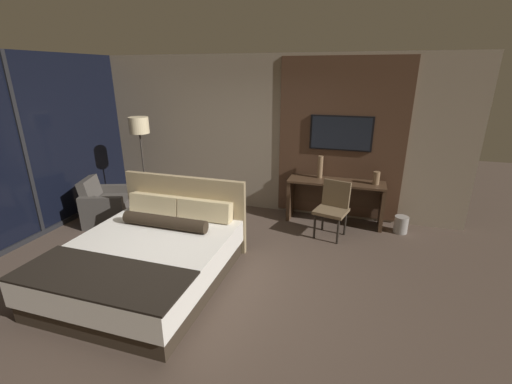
# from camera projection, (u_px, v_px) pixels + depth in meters

# --- Properties ---
(ground_plane) EXTENTS (16.00, 16.00, 0.00)m
(ground_plane) POSITION_uv_depth(u_px,v_px,m) (199.00, 279.00, 4.38)
(ground_plane) COLOR #4C3D33
(wall_back_tv_panel) EXTENTS (7.20, 0.09, 2.80)m
(wall_back_tv_panel) POSITION_uv_depth(u_px,v_px,m) (267.00, 136.00, 6.20)
(wall_back_tv_panel) COLOR gray
(wall_back_tv_panel) RESTS_ON ground_plane
(wall_left_window) EXTENTS (0.06, 6.00, 2.80)m
(wall_left_window) POSITION_uv_depth(u_px,v_px,m) (24.00, 155.00, 5.14)
(wall_left_window) COLOR black
(wall_left_window) RESTS_ON ground_plane
(bed) EXTENTS (1.89, 2.19, 1.08)m
(bed) POSITION_uv_depth(u_px,v_px,m) (148.00, 258.00, 4.28)
(bed) COLOR #33281E
(bed) RESTS_ON ground_plane
(desk) EXTENTS (1.61, 0.47, 0.76)m
(desk) POSITION_uv_depth(u_px,v_px,m) (335.00, 194.00, 5.90)
(desk) COLOR #422D1E
(desk) RESTS_ON ground_plane
(tv) EXTENTS (1.03, 0.04, 0.58)m
(tv) POSITION_uv_depth(u_px,v_px,m) (341.00, 133.00, 5.73)
(tv) COLOR black
(desk_chair) EXTENTS (0.57, 0.57, 0.88)m
(desk_chair) POSITION_uv_depth(u_px,v_px,m) (333.00, 204.00, 5.41)
(desk_chair) COLOR brown
(desk_chair) RESTS_ON ground_plane
(armchair_by_window) EXTENTS (0.92, 0.94, 0.81)m
(armchair_by_window) POSITION_uv_depth(u_px,v_px,m) (108.00, 207.00, 5.95)
(armchair_by_window) COLOR #47423D
(armchair_by_window) RESTS_ON ground_plane
(floor_lamp) EXTENTS (0.34, 0.34, 1.77)m
(floor_lamp) POSITION_uv_depth(u_px,v_px,m) (140.00, 133.00, 5.98)
(floor_lamp) COLOR #282623
(floor_lamp) RESTS_ON ground_plane
(vase_tall) EXTENTS (0.09, 0.09, 0.39)m
(vase_tall) POSITION_uv_depth(u_px,v_px,m) (320.00, 167.00, 5.90)
(vase_tall) COLOR #846647
(vase_tall) RESTS_ON desk
(vase_short) EXTENTS (0.11, 0.11, 0.21)m
(vase_short) POSITION_uv_depth(u_px,v_px,m) (376.00, 178.00, 5.59)
(vase_short) COLOR #846647
(vase_short) RESTS_ON desk
(waste_bin) EXTENTS (0.22, 0.22, 0.28)m
(waste_bin) POSITION_uv_depth(u_px,v_px,m) (401.00, 225.00, 5.60)
(waste_bin) COLOR gray
(waste_bin) RESTS_ON ground_plane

